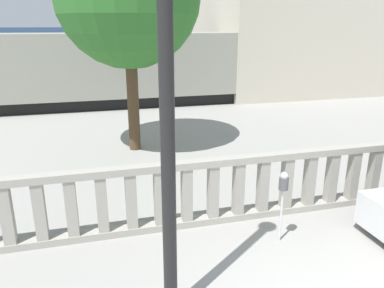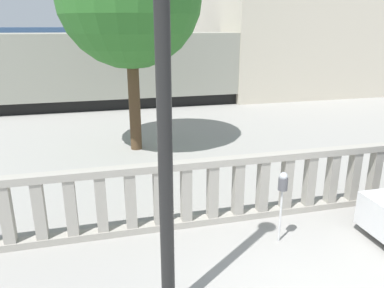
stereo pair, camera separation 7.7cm
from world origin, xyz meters
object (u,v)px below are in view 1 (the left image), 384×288
at_px(parking_meter, 283,186).
at_px(train_far, 90,48).
at_px(train_near, 169,66).
at_px(lamppost, 167,93).

height_order(parking_meter, train_far, train_far).
xyz_separation_m(parking_meter, train_near, (0.67, 13.38, 0.73)).
bearing_deg(train_far, train_near, -76.99).
distance_m(lamppost, train_far, 31.03).
relative_size(lamppost, train_far, 0.25).
height_order(train_near, train_far, train_far).
bearing_deg(train_near, parking_meter, -92.85).
bearing_deg(train_far, parking_meter, -84.02).
relative_size(parking_meter, train_near, 0.07).
bearing_deg(lamppost, parking_meter, 28.59).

